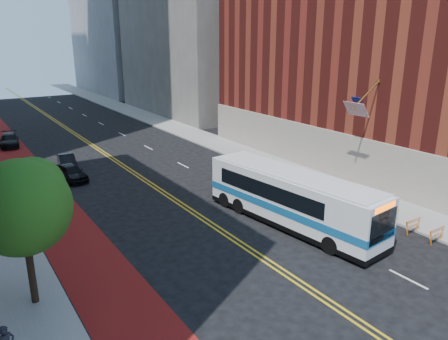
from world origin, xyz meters
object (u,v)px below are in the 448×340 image
at_px(car_c, 9,140).
at_px(car_a, 71,172).
at_px(transit_bus, 290,198).
at_px(car_b, 67,162).
at_px(street_tree, 23,203).

bearing_deg(car_c, car_a, -73.60).
distance_m(transit_bus, car_b, 22.34).
bearing_deg(car_b, car_c, 110.95).
bearing_deg(street_tree, car_b, 72.24).
xyz_separation_m(transit_bus, car_a, (-9.43, 16.80, -1.13)).
bearing_deg(car_b, transit_bus, -60.35).
xyz_separation_m(transit_bus, car_c, (-11.96, 32.60, -1.15)).
distance_m(transit_bus, car_c, 34.75).
height_order(transit_bus, car_c, transit_bus).
distance_m(transit_bus, car_a, 19.30).
bearing_deg(transit_bus, car_c, 103.56).
bearing_deg(car_c, car_b, -68.11).
distance_m(street_tree, transit_bus, 15.79).
relative_size(transit_bus, car_c, 2.78).
distance_m(street_tree, car_b, 22.29).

